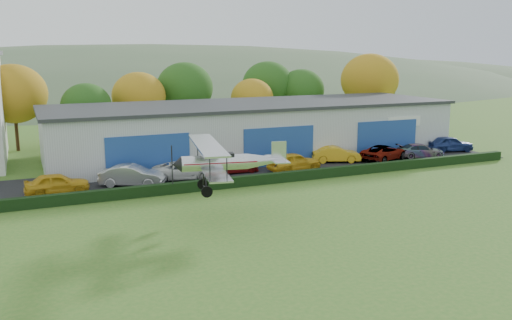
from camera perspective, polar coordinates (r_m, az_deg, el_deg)
name	(u,v)px	position (r m, az deg, el deg)	size (l,w,h in m)	color
ground	(377,254)	(29.09, 12.70, -9.69)	(300.00, 300.00, 0.00)	#366B21
apron	(264,170)	(48.03, 0.80, -1.01)	(48.00, 9.00, 0.05)	black
hedge	(288,177)	(43.72, 3.39, -1.76)	(46.00, 0.60, 0.80)	black
hangar	(253,129)	(54.65, -0.29, 3.30)	(40.60, 12.60, 5.30)	#B2B7BC
tree_belt	(179,92)	(64.86, -8.15, 7.08)	(75.70, 13.22, 10.12)	#3D2614
distant_hills	(69,135)	(163.86, -19.11, 2.53)	(430.00, 196.00, 56.00)	#4C6642
car_0	(57,183)	(42.21, -20.26, -2.34)	(1.84, 4.57, 1.56)	gold
car_1	(132,175)	(43.08, -12.94, -1.59)	(1.74, 4.99, 1.65)	silver
car_2	(184,170)	(44.64, -7.66, -1.10)	(2.36, 5.13, 1.43)	silver
car_3	(233,165)	(46.64, -2.45, -0.53)	(1.86, 4.58, 1.33)	maroon
car_4	(294,162)	(47.32, 4.04, -0.18)	(1.95, 4.84, 1.65)	gold
car_5	(336,154)	(51.58, 8.43, 0.61)	(1.60, 4.58, 1.51)	gold
car_6	(384,153)	(53.27, 13.34, 0.76)	(2.48, 5.38, 1.49)	gray
car_7	(421,151)	(55.74, 17.00, 0.95)	(1.88, 4.63, 1.34)	gray
car_8	(450,144)	(60.08, 19.78, 1.63)	(1.92, 4.77, 1.63)	navy
biplane	(225,161)	(33.67, -3.32, -0.07)	(7.35, 8.39, 3.12)	silver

